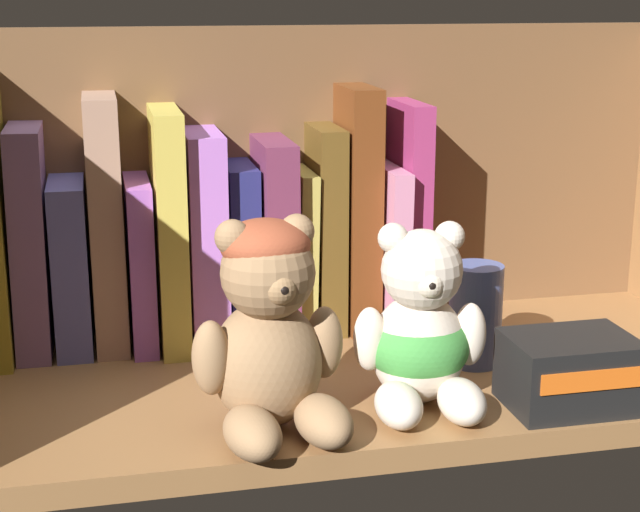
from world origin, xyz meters
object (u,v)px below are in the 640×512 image
object	(u,v)px
book_1	(31,238)
book_12	(381,242)
book_8	(272,234)
teddy_bear_smaller	(420,335)
book_5	(167,224)
book_10	(323,227)
book_13	(403,212)
book_11	(354,207)
teddy_bear_larger	(270,332)
book_7	(239,248)
book_4	(140,258)
book_6	(203,233)
book_2	(71,262)
book_9	(299,248)
small_product_box	(569,372)
pillar_candle	(475,315)
book_3	(106,220)

from	to	relation	value
book_1	book_12	bearing A→B (deg)	-0.00
book_8	teddy_bear_smaller	xyz separation A→B (cm)	(7.89, -20.18, -3.46)
book_5	teddy_bear_smaller	size ratio (longest dim) A/B	1.48
book_10	book_13	xyz separation A→B (cm)	(7.83, 0.00, 1.04)
book_1	book_11	xyz separation A→B (cm)	(29.47, 0.00, 1.36)
book_11	teddy_bear_larger	bearing A→B (deg)	-118.60
book_1	book_7	bearing A→B (deg)	0.00
book_5	book_12	size ratio (longest dim) A/B	1.37
teddy_bear_larger	book_4	bearing A→B (deg)	110.27
book_6	book_8	size ratio (longest dim) A/B	1.05
book_2	book_10	size ratio (longest dim) A/B	0.79
book_6	book_9	world-z (taller)	book_6
book_8	teddy_bear_larger	size ratio (longest dim) A/B	1.16
book_10	teddy_bear_larger	world-z (taller)	book_10
book_12	book_10	bearing A→B (deg)	180.00
book_4	book_6	world-z (taller)	book_6
book_1	small_product_box	size ratio (longest dim) A/B	2.08
book_2	book_6	xyz separation A→B (cm)	(11.86, 0.00, 1.99)
book_4	book_8	size ratio (longest dim) A/B	0.83
book_7	pillar_candle	distance (cm)	22.79
book_6	pillar_candle	distance (cm)	25.77
book_1	book_6	world-z (taller)	book_1
book_2	book_11	bearing A→B (deg)	0.00
book_12	book_2	bearing A→B (deg)	180.00
book_6	book_12	world-z (taller)	book_6
teddy_bear_larger	small_product_box	world-z (taller)	teddy_bear_larger
book_3	teddy_bear_smaller	size ratio (longest dim) A/B	1.56
book_8	book_11	world-z (taller)	book_11
teddy_bear_smaller	small_product_box	distance (cm)	11.82
book_7	book_1	bearing A→B (deg)	180.00
book_6	book_9	bearing A→B (deg)	0.00
pillar_candle	book_11	bearing A→B (deg)	119.06
book_5	book_9	world-z (taller)	book_5
book_6	book_4	bearing A→B (deg)	180.00
teddy_bear_larger	small_product_box	xyz separation A→B (cm)	(23.06, -1.16, -4.67)
pillar_candle	book_7	bearing A→B (deg)	144.44
book_11	book_1	bearing A→B (deg)	180.00
book_9	book_10	world-z (taller)	book_10
book_4	book_13	xyz separation A→B (cm)	(24.97, -0.00, 3.06)
book_10	small_product_box	bearing A→B (deg)	-58.77
book_1	book_13	bearing A→B (deg)	0.00
book_5	book_6	distance (cm)	3.36
book_13	small_product_box	bearing A→B (deg)	-74.99
pillar_candle	small_product_box	distance (cm)	10.88
book_4	book_7	xyz separation A→B (cm)	(9.09, -0.00, 0.45)
book_7	book_5	bearing A→B (deg)	180.00
book_4	book_11	distance (cm)	20.48
book_1	teddy_bear_larger	bearing A→B (deg)	-51.54
book_4	book_8	world-z (taller)	book_8
small_product_box	book_2	bearing A→B (deg)	148.12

